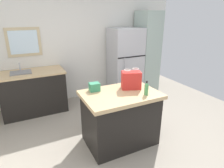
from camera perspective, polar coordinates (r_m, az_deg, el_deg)
name	(u,v)px	position (r m, az deg, el deg)	size (l,w,h in m)	color
ground	(130,145)	(3.30, 5.30, -17.84)	(5.95, 5.95, 0.00)	#9E9384
back_wall	(81,43)	(4.79, -9.36, 11.98)	(4.95, 0.13, 2.73)	silver
kitchen_island	(120,118)	(3.15, 2.45, -10.03)	(1.17, 0.81, 0.88)	black
refrigerator	(125,62)	(4.93, 3.96, 6.44)	(0.78, 0.68, 1.72)	#B7B7BC
tall_cabinet	(147,53)	(5.25, 10.36, 9.18)	(0.50, 0.60, 2.11)	#9EB2A8
sink_counter	(34,92)	(4.42, -22.36, -2.12)	(1.31, 0.69, 1.09)	black
shopping_bag	(131,80)	(3.10, 5.74, 1.19)	(0.35, 0.28, 0.33)	red
small_box	(94,87)	(3.03, -5.26, -0.86)	(0.16, 0.13, 0.13)	#388E66
bottle	(146,89)	(2.90, 10.25, -1.40)	(0.06, 0.06, 0.22)	#4C9956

